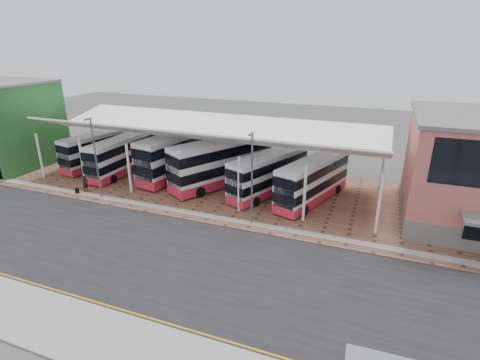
{
  "coord_description": "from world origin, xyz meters",
  "views": [
    {
      "loc": [
        11.49,
        -20.82,
        14.95
      ],
      "look_at": [
        0.31,
        7.96,
        3.26
      ],
      "focal_mm": 28.0,
      "sensor_mm": 36.0,
      "label": 1
    }
  ],
  "objects_px": {
    "bus_0": "(100,150)",
    "bus_2": "(180,154)",
    "bus_5": "(313,181)",
    "bus_3": "(222,163)",
    "pedestrian": "(85,183)",
    "bus_4": "(269,174)",
    "bus_1": "(122,156)"
  },
  "relations": [
    {
      "from": "bus_1",
      "to": "bus_0",
      "type": "bearing_deg",
      "value": 165.52
    },
    {
      "from": "bus_1",
      "to": "bus_5",
      "type": "relative_size",
      "value": 0.98
    },
    {
      "from": "bus_0",
      "to": "bus_5",
      "type": "distance_m",
      "value": 26.62
    },
    {
      "from": "bus_2",
      "to": "bus_5",
      "type": "distance_m",
      "value": 15.78
    },
    {
      "from": "bus_0",
      "to": "bus_1",
      "type": "height_order",
      "value": "bus_1"
    },
    {
      "from": "bus_0",
      "to": "bus_1",
      "type": "distance_m",
      "value": 4.38
    },
    {
      "from": "bus_1",
      "to": "bus_3",
      "type": "xyz_separation_m",
      "value": [
        12.44,
        0.68,
        0.37
      ]
    },
    {
      "from": "bus_2",
      "to": "pedestrian",
      "type": "height_order",
      "value": "bus_2"
    },
    {
      "from": "bus_2",
      "to": "bus_4",
      "type": "xyz_separation_m",
      "value": [
        11.14,
        -1.76,
        -0.41
      ]
    },
    {
      "from": "bus_3",
      "to": "bus_4",
      "type": "height_order",
      "value": "bus_3"
    },
    {
      "from": "bus_3",
      "to": "bus_4",
      "type": "bearing_deg",
      "value": 22.36
    },
    {
      "from": "bus_0",
      "to": "bus_2",
      "type": "distance_m",
      "value": 10.97
    },
    {
      "from": "bus_4",
      "to": "bus_0",
      "type": "bearing_deg",
      "value": -160.76
    },
    {
      "from": "bus_1",
      "to": "bus_4",
      "type": "height_order",
      "value": "bus_1"
    },
    {
      "from": "bus_0",
      "to": "bus_2",
      "type": "height_order",
      "value": "bus_2"
    },
    {
      "from": "bus_5",
      "to": "bus_4",
      "type": "bearing_deg",
      "value": -164.52
    },
    {
      "from": "bus_4",
      "to": "bus_5",
      "type": "relative_size",
      "value": 0.98
    },
    {
      "from": "bus_2",
      "to": "bus_3",
      "type": "distance_m",
      "value": 5.84
    },
    {
      "from": "bus_0",
      "to": "pedestrian",
      "type": "xyz_separation_m",
      "value": [
        4.25,
        -7.39,
        -1.21
      ]
    },
    {
      "from": "bus_3",
      "to": "bus_5",
      "type": "distance_m",
      "value": 9.96
    },
    {
      "from": "bus_1",
      "to": "bus_2",
      "type": "height_order",
      "value": "bus_2"
    },
    {
      "from": "bus_5",
      "to": "pedestrian",
      "type": "height_order",
      "value": "bus_5"
    },
    {
      "from": "bus_1",
      "to": "bus_3",
      "type": "distance_m",
      "value": 12.46
    },
    {
      "from": "bus_1",
      "to": "pedestrian",
      "type": "distance_m",
      "value": 6.36
    },
    {
      "from": "bus_1",
      "to": "bus_4",
      "type": "bearing_deg",
      "value": 1.03
    },
    {
      "from": "bus_1",
      "to": "pedestrian",
      "type": "xyz_separation_m",
      "value": [
        0.02,
        -6.24,
        -1.24
      ]
    },
    {
      "from": "bus_5",
      "to": "pedestrian",
      "type": "relative_size",
      "value": 6.13
    },
    {
      "from": "bus_5",
      "to": "bus_3",
      "type": "bearing_deg",
      "value": -166.25
    },
    {
      "from": "bus_0",
      "to": "bus_5",
      "type": "bearing_deg",
      "value": 7.14
    },
    {
      "from": "bus_3",
      "to": "bus_4",
      "type": "relative_size",
      "value": 1.16
    },
    {
      "from": "bus_0",
      "to": "bus_3",
      "type": "height_order",
      "value": "bus_3"
    },
    {
      "from": "bus_0",
      "to": "bus_2",
      "type": "bearing_deg",
      "value": 13.59
    }
  ]
}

